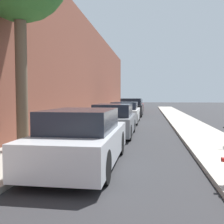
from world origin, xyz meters
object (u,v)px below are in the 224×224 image
Objects in this scene: parked_car_grey at (114,121)px; parked_car_red at (135,106)px; parked_car_silver at (82,139)px; parked_car_black at (132,107)px; parked_car_white at (125,113)px.

parked_car_red is at bearing 90.23° from parked_car_grey.
parked_car_red is at bearing 89.94° from parked_car_silver.
parked_car_black reaches higher than parked_car_grey.
parked_car_silver is at bearing -90.18° from parked_car_black.
parked_car_silver reaches higher than parked_car_red.
parked_car_silver reaches higher than parked_car_white.
parked_car_silver is 5.01m from parked_car_grey.
parked_car_black is at bearing 89.82° from parked_car_silver.
parked_car_red is (0.02, 22.22, -0.01)m from parked_car_silver.
parked_car_red is (-0.04, 11.63, 0.01)m from parked_car_white.
parked_car_silver is at bearing -91.06° from parked_car_grey.
parked_car_red is at bearing 90.33° from parked_car_black.
parked_car_white is at bearing 90.30° from parked_car_grey.
parked_car_grey is 5.58m from parked_car_white.
parked_car_white is at bearing 89.66° from parked_car_silver.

